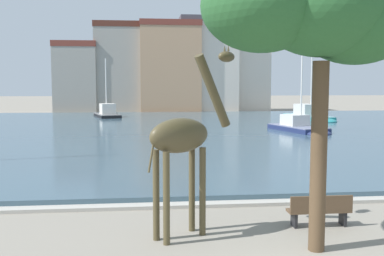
{
  "coord_description": "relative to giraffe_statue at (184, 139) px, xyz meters",
  "views": [
    {
      "loc": [
        -3.16,
        -7.81,
        4.03
      ],
      "look_at": [
        -1.11,
        11.07,
        2.2
      ],
      "focal_mm": 42.67,
      "sensor_mm": 36.0,
      "label": 1
    }
  ],
  "objects": [
    {
      "name": "shade_tree",
      "position": [
        2.93,
        -1.3,
        3.07
      ],
      "size": [
        5.17,
        3.09,
        6.9
      ],
      "color": "brown",
      "rests_on": "ground"
    },
    {
      "name": "sailboat_navy",
      "position": [
        11.4,
        23.2,
        -2.09
      ],
      "size": [
        3.7,
        6.83,
        7.63
      ],
      "color": "navy",
      "rests_on": "ground"
    },
    {
      "name": "harbor_water",
      "position": [
        2.08,
        26.49,
        -2.47
      ],
      "size": [
        76.42,
        46.72,
        0.29
      ],
      "primitive_type": "cube",
      "color": "#3D5666",
      "rests_on": "ground"
    },
    {
      "name": "townhouse_narrow_midrow",
      "position": [
        -4.43,
        54.49,
        3.71
      ],
      "size": [
        6.54,
        6.03,
        12.61
      ],
      "color": "gray",
      "rests_on": "ground"
    },
    {
      "name": "sailboat_black",
      "position": [
        -5.19,
        41.18,
        -2.03
      ],
      "size": [
        3.62,
        6.33,
        6.95
      ],
      "color": "black",
      "rests_on": "ground"
    },
    {
      "name": "giraffe_statue",
      "position": [
        0.0,
        0.0,
        0.0
      ],
      "size": [
        2.65,
        1.97,
        5.11
      ],
      "color": "#4C4228",
      "rests_on": "ground"
    },
    {
      "name": "quay_edge_coping",
      "position": [
        2.08,
        2.88,
        -2.55
      ],
      "size": [
        76.42,
        0.5,
        0.12
      ],
      "primitive_type": "cube",
      "color": "#ADA89E",
      "rests_on": "ground"
    },
    {
      "name": "townhouse_corner_house",
      "position": [
        -10.23,
        53.63,
        2.34
      ],
      "size": [
        5.94,
        5.11,
        9.87
      ],
      "color": "gray",
      "rests_on": "ground"
    },
    {
      "name": "townhouse_wide_warehouse",
      "position": [
        14.26,
        55.72,
        3.34
      ],
      "size": [
        6.67,
        5.39,
        11.88
      ],
      "color": "beige",
      "rests_on": "ground"
    },
    {
      "name": "park_bench",
      "position": [
        3.89,
        0.39,
        -2.12
      ],
      "size": [
        1.8,
        0.44,
        0.92
      ],
      "color": "brown",
      "rests_on": "ground"
    },
    {
      "name": "sailboat_teal",
      "position": [
        16.55,
        34.71,
        -2.01
      ],
      "size": [
        3.46,
        8.55,
        7.9
      ],
      "color": "teal",
      "rests_on": "ground"
    },
    {
      "name": "townhouse_end_terrace",
      "position": [
        2.85,
        53.81,
        3.78
      ],
      "size": [
        8.5,
        6.88,
        12.76
      ],
      "color": "tan",
      "rests_on": "ground"
    },
    {
      "name": "townhouse_tall_gabled",
      "position": [
        8.36,
        54.85,
        4.14
      ],
      "size": [
        8.24,
        7.64,
        13.48
      ],
      "color": "beige",
      "rests_on": "ground"
    }
  ]
}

